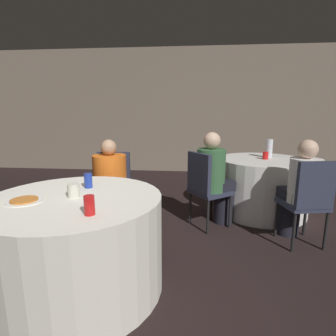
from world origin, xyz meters
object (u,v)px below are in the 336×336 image
object	(u,v)px
table_far	(261,186)
person_orange_shirt	(109,187)
chair_near_north	(113,185)
bottle_far	(269,148)
soda_can_red	(89,205)
chair_far_south	(309,197)
pizza_plate_near	(24,201)
table_near	(78,243)
chair_far_southwest	(204,184)
person_green_jacket	(215,179)
person_white_shirt	(299,191)
soda_can_blue	(88,181)

from	to	relation	value
table_far	person_orange_shirt	xyz separation A→B (m)	(-1.88, -0.92, 0.19)
chair_near_north	bottle_far	bearing A→B (deg)	-158.12
person_orange_shirt	soda_can_red	world-z (taller)	person_orange_shirt
chair_far_south	pizza_plate_near	size ratio (longest dim) A/B	3.66
table_near	person_orange_shirt	world-z (taller)	person_orange_shirt
chair_far_southwest	soda_can_red	world-z (taller)	chair_far_southwest
person_green_jacket	pizza_plate_near	distance (m)	2.06
table_far	person_green_jacket	xyz separation A→B (m)	(-0.69, -0.51, 0.21)
table_near	person_white_shirt	bearing A→B (deg)	26.37
chair_far_southwest	person_green_jacket	xyz separation A→B (m)	(0.13, 0.10, 0.04)
table_near	person_green_jacket	xyz separation A→B (m)	(1.15, 1.31, 0.21)
chair_far_south	soda_can_red	world-z (taller)	chair_far_south
person_green_jacket	bottle_far	distance (m)	1.06
person_orange_shirt	soda_can_red	size ratio (longest dim) A/B	8.89
table_far	chair_far_southwest	size ratio (longest dim) A/B	1.32
table_near	pizza_plate_near	size ratio (longest dim) A/B	5.20
chair_far_south	soda_can_blue	bearing A→B (deg)	-175.48
chair_near_north	chair_far_south	world-z (taller)	same
chair_far_southwest	person_white_shirt	world-z (taller)	person_white_shirt
table_near	person_orange_shirt	distance (m)	0.92
chair_near_north	chair_far_southwest	size ratio (longest dim) A/B	1.00
table_far	person_green_jacket	distance (m)	0.88
person_green_jacket	pizza_plate_near	xyz separation A→B (m)	(-1.46, -1.45, 0.17)
person_white_shirt	soda_can_red	distance (m)	2.21
chair_far_south	person_white_shirt	size ratio (longest dim) A/B	0.83
chair_far_south	soda_can_red	bearing A→B (deg)	-158.45
table_near	chair_far_southwest	distance (m)	1.60
chair_far_southwest	chair_near_north	bearing A→B (deg)	-118.83
person_white_shirt	soda_can_blue	size ratio (longest dim) A/B	9.08
person_white_shirt	chair_far_south	bearing A→B (deg)	-90.00
person_green_jacket	person_white_shirt	size ratio (longest dim) A/B	1.04
pizza_plate_near	table_near	bearing A→B (deg)	23.67
chair_far_south	person_orange_shirt	world-z (taller)	person_orange_shirt
person_green_jacket	bottle_far	bearing A→B (deg)	92.50
bottle_far	soda_can_red	bearing A→B (deg)	-126.49
person_orange_shirt	pizza_plate_near	world-z (taller)	person_orange_shirt
chair_far_south	pizza_plate_near	xyz separation A→B (m)	(-2.34, -0.96, 0.21)
pizza_plate_near	chair_far_southwest	bearing A→B (deg)	45.51
soda_can_red	table_near	bearing A→B (deg)	127.64
person_orange_shirt	person_white_shirt	bearing A→B (deg)	-179.77
pizza_plate_near	person_white_shirt	bearing A→B (deg)	26.02
chair_far_south	person_green_jacket	world-z (taller)	person_green_jacket
chair_far_south	bottle_far	size ratio (longest dim) A/B	3.56
soda_can_red	soda_can_blue	distance (m)	0.63
person_white_shirt	table_near	bearing A→B (deg)	-164.83
soda_can_red	bottle_far	size ratio (longest dim) A/B	0.47
person_green_jacket	chair_far_south	bearing A→B (deg)	24.35
soda_can_red	soda_can_blue	world-z (taller)	same
chair_near_north	person_white_shirt	size ratio (longest dim) A/B	0.83
table_near	bottle_far	size ratio (longest dim) A/B	5.04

